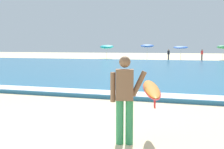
{
  "coord_description": "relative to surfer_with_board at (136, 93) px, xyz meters",
  "views": [
    {
      "loc": [
        3.3,
        -3.99,
        1.91
      ],
      "look_at": [
        1.09,
        3.45,
        1.1
      ],
      "focal_mm": 42.56,
      "sensor_mm": 36.0,
      "label": 1
    }
  ],
  "objects": [
    {
      "name": "beach_umbrella_1",
      "position": [
        -5.42,
        35.34,
        1.04
      ],
      "size": [
        2.05,
        2.07,
        2.35
      ],
      "color": "beige",
      "rests_on": "ground"
    },
    {
      "name": "sea",
      "position": [
        -2.31,
        18.14,
        -0.96
      ],
      "size": [
        120.0,
        28.0,
        0.14
      ],
      "primitive_type": "cube",
      "color": "teal",
      "rests_on": "ground"
    },
    {
      "name": "beach_umbrella_0",
      "position": [
        -12.39,
        36.99,
        0.91
      ],
      "size": [
        2.26,
        2.3,
        2.32
      ],
      "color": "beige",
      "rests_on": "ground"
    },
    {
      "name": "surfer_with_board",
      "position": [
        0.0,
        0.0,
        0.0
      ],
      "size": [
        1.16,
        2.34,
        1.73
      ],
      "color": "#338E56",
      "rests_on": "ground"
    },
    {
      "name": "beachgoer_near_row_left",
      "position": [
        -2.13,
        34.2,
        -0.18
      ],
      "size": [
        0.32,
        0.2,
        1.58
      ],
      "color": "#383842",
      "rests_on": "ground"
    },
    {
      "name": "surf_foam",
      "position": [
        -2.31,
        4.74,
        -0.88
      ],
      "size": [
        120.0,
        1.02,
        0.01
      ],
      "primitive_type": "cube",
      "color": "white",
      "rests_on": "sea"
    },
    {
      "name": "beachgoer_near_row_mid",
      "position": [
        2.5,
        35.14,
        -0.18
      ],
      "size": [
        0.32,
        0.2,
        1.58
      ],
      "color": "#383842",
      "rests_on": "ground"
    },
    {
      "name": "beach_umbrella_2",
      "position": [
        -0.49,
        35.76,
        0.81
      ],
      "size": [
        2.13,
        2.15,
        2.09
      ],
      "color": "beige",
      "rests_on": "ground"
    },
    {
      "name": "beach_umbrella_3",
      "position": [
        5.51,
        37.26,
        0.88
      ],
      "size": [
        1.83,
        1.83,
        2.17
      ],
      "color": "beige",
      "rests_on": "ground"
    }
  ]
}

